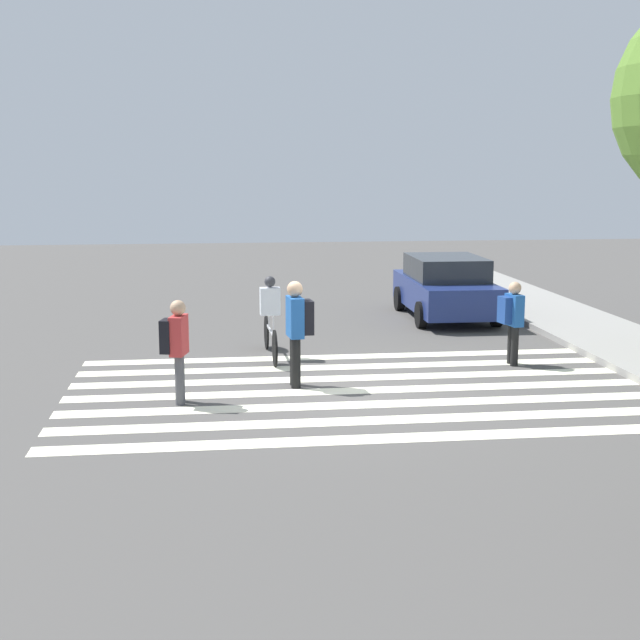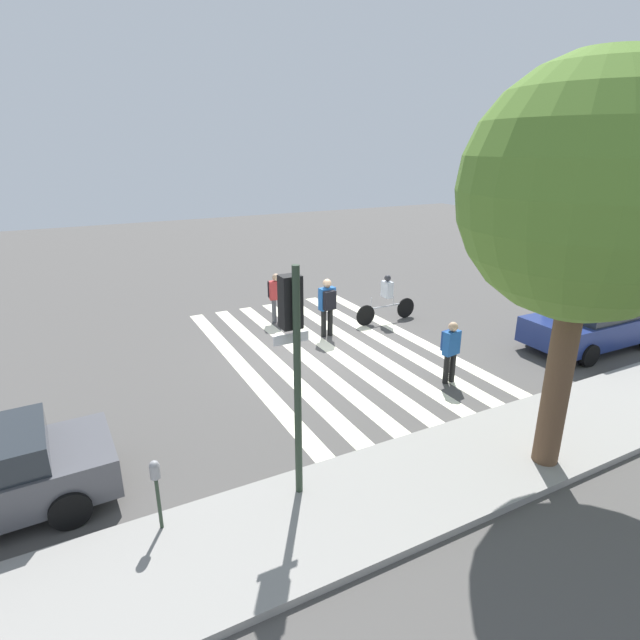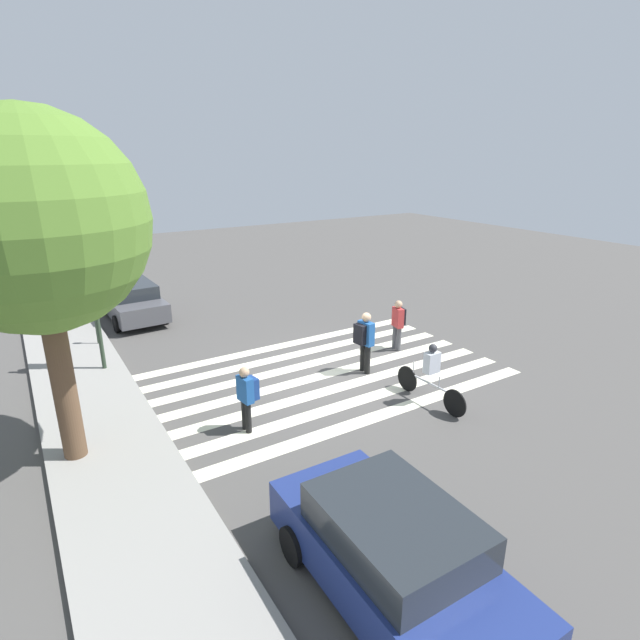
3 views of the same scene
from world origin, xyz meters
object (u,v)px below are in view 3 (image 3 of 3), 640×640
Objects in this scene: street_tree at (35,224)px; car_parked_silver_sedan at (131,300)px; pedestrian_adult_yellow_jacket at (247,394)px; pedestrian_child_with_backpack at (364,338)px; cyclist_near_curb at (431,372)px; pedestrian_adult_blue_shirt at (398,321)px; parking_meter at (95,319)px; car_parked_far_curb at (393,553)px; traffic_light at (96,279)px.

street_tree reaches higher than car_parked_silver_sedan.
pedestrian_child_with_backpack is at bearing -83.07° from pedestrian_adult_yellow_jacket.
pedestrian_child_with_backpack is at bearing 5.38° from cyclist_near_curb.
street_tree is 4.18× the size of pedestrian_adult_blue_shirt.
parking_meter is 13.12m from car_parked_far_curb.
pedestrian_child_with_backpack reaches higher than pedestrian_adult_yellow_jacket.
street_tree is at bearing 110.48° from pedestrian_adult_blue_shirt.
cyclist_near_curb is (-3.34, 1.75, -0.12)m from pedestrian_adult_blue_shirt.
traffic_light is at bearing 13.49° from pedestrian_adult_yellow_jacket.
parking_meter is at bearing -140.65° from pedestrian_child_with_backpack.
street_tree is at bearing 161.85° from traffic_light.
pedestrian_child_with_backpack is 10.10m from car_parked_silver_sedan.
traffic_light is 6.03m from pedestrian_adult_yellow_jacket.
pedestrian_adult_blue_shirt reaches higher than parking_meter.
pedestrian_adult_blue_shirt is (1.26, -9.96, -4.02)m from street_tree.
parking_meter is 0.31× the size of car_parked_far_curb.
pedestrian_adult_blue_shirt is at bearing -29.36° from cyclist_near_curb.
pedestrian_adult_yellow_jacket is 0.38× the size of car_parked_far_curb.
street_tree is 4.36× the size of pedestrian_adult_yellow_jacket.
pedestrian_child_with_backpack is (-0.88, 2.05, 0.10)m from pedestrian_adult_blue_shirt.
street_tree is 1.64× the size of car_parked_far_curb.
cyclist_near_curb is (-1.26, -4.59, -0.08)m from pedestrian_adult_yellow_jacket.
car_parked_far_curb is at bearing 169.78° from pedestrian_adult_yellow_jacket.
cyclist_near_curb reaches higher than car_parked_far_curb.
car_parked_silver_sedan is at bearing 21.95° from cyclist_near_curb.
cyclist_near_curb reaches higher than pedestrian_adult_yellow_jacket.
traffic_light is at bearing -18.15° from street_tree.
traffic_light is 5.17m from street_tree.
street_tree is at bearing 30.08° from car_parked_far_curb.
parking_meter is 0.31× the size of car_parked_silver_sedan.
traffic_light is 1.69× the size of cyclist_near_curb.
pedestrian_adult_blue_shirt is at bearing -82.82° from street_tree.
car_parked_far_curb is at bearing 178.91° from car_parked_silver_sedan.
parking_meter is (2.26, -0.06, -1.86)m from traffic_light.
pedestrian_adult_blue_shirt is at bearing -142.11° from car_parked_silver_sedan.
car_parked_far_curb is 15.55m from car_parked_silver_sedan.
car_parked_silver_sedan is at bearing 53.27° from pedestrian_adult_blue_shirt.
traffic_light is 7.84m from pedestrian_child_with_backpack.
pedestrian_child_with_backpack is at bearing -32.88° from car_parked_far_curb.
street_tree reaches higher than cyclist_near_curb.
traffic_light is 9.62m from cyclist_near_curb.
pedestrian_child_with_backpack is (1.20, -4.28, 0.14)m from pedestrian_adult_yellow_jacket.
pedestrian_child_with_backpack is at bearing -134.91° from parking_meter.
cyclist_near_curb is at bearing -114.02° from pedestrian_adult_yellow_jacket.
cyclist_near_curb is 12.45m from car_parked_silver_sedan.
pedestrian_adult_blue_shirt is at bearing 107.58° from pedestrian_child_with_backpack.
pedestrian_child_with_backpack is (-4.10, -6.44, -1.77)m from traffic_light.
parking_meter is 0.79× the size of pedestrian_adult_blue_shirt.
car_parked_silver_sedan is at bearing 1.93° from car_parked_far_curb.
cyclist_near_curb is at bearing -158.37° from car_parked_silver_sedan.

